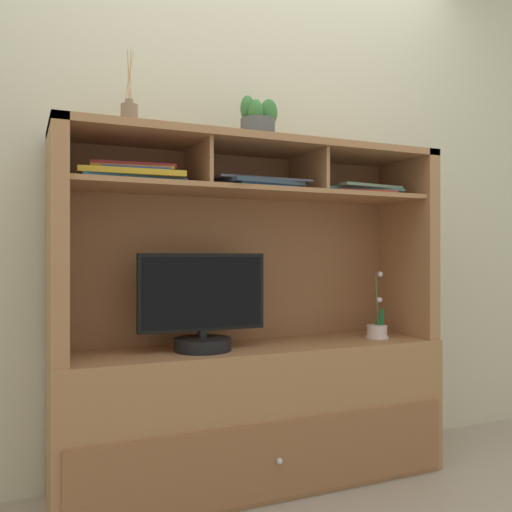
{
  "coord_description": "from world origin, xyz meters",
  "views": [
    {
      "loc": [
        -0.93,
        -2.12,
        0.96
      ],
      "look_at": [
        0.0,
        0.0,
        0.97
      ],
      "focal_mm": 38.14,
      "sensor_mm": 36.0,
      "label": 1
    }
  ],
  "objects_px": {
    "media_console": "(255,376)",
    "diffuser_bottle": "(129,115)",
    "magazine_stack_centre": "(358,191)",
    "potted_orchid": "(377,329)",
    "magazine_stack_left": "(131,175)",
    "tv_monitor": "(203,309)",
    "magazine_stack_right": "(256,184)",
    "potted_succulent": "(257,124)"
  },
  "relations": [
    {
      "from": "media_console",
      "to": "diffuser_bottle",
      "type": "height_order",
      "value": "diffuser_bottle"
    },
    {
      "from": "magazine_stack_centre",
      "to": "magazine_stack_right",
      "type": "bearing_deg",
      "value": -177.91
    },
    {
      "from": "magazine_stack_centre",
      "to": "magazine_stack_right",
      "type": "distance_m",
      "value": 0.52
    },
    {
      "from": "tv_monitor",
      "to": "diffuser_bottle",
      "type": "xyz_separation_m",
      "value": [
        -0.29,
        0.02,
        0.76
      ]
    },
    {
      "from": "magazine_stack_right",
      "to": "tv_monitor",
      "type": "bearing_deg",
      "value": 179.11
    },
    {
      "from": "media_console",
      "to": "tv_monitor",
      "type": "xyz_separation_m",
      "value": [
        -0.25,
        -0.04,
        0.3
      ]
    },
    {
      "from": "magazine_stack_centre",
      "to": "magazine_stack_right",
      "type": "relative_size",
      "value": 0.98
    },
    {
      "from": "magazine_stack_centre",
      "to": "media_console",
      "type": "bearing_deg",
      "value": 177.01
    },
    {
      "from": "magazine_stack_centre",
      "to": "diffuser_bottle",
      "type": "bearing_deg",
      "value": 179.96
    },
    {
      "from": "magazine_stack_right",
      "to": "potted_orchid",
      "type": "bearing_deg",
      "value": 0.49
    },
    {
      "from": "magazine_stack_centre",
      "to": "diffuser_bottle",
      "type": "distance_m",
      "value": 1.07
    },
    {
      "from": "media_console",
      "to": "magazine_stack_right",
      "type": "distance_m",
      "value": 0.82
    },
    {
      "from": "magazine_stack_left",
      "to": "diffuser_bottle",
      "type": "height_order",
      "value": "diffuser_bottle"
    },
    {
      "from": "tv_monitor",
      "to": "magazine_stack_centre",
      "type": "distance_m",
      "value": 0.91
    },
    {
      "from": "media_console",
      "to": "diffuser_bottle",
      "type": "xyz_separation_m",
      "value": [
        -0.54,
        -0.03,
        1.05
      ]
    },
    {
      "from": "magazine_stack_centre",
      "to": "magazine_stack_left",
      "type": "bearing_deg",
      "value": 179.4
    },
    {
      "from": "magazine_stack_centre",
      "to": "diffuser_bottle",
      "type": "xyz_separation_m",
      "value": [
        -1.04,
        0.0,
        0.24
      ]
    },
    {
      "from": "media_console",
      "to": "tv_monitor",
      "type": "distance_m",
      "value": 0.39
    },
    {
      "from": "media_console",
      "to": "potted_orchid",
      "type": "relative_size",
      "value": 5.37
    },
    {
      "from": "magazine_stack_right",
      "to": "magazine_stack_centre",
      "type": "bearing_deg",
      "value": 2.09
    },
    {
      "from": "magazine_stack_left",
      "to": "potted_succulent",
      "type": "height_order",
      "value": "potted_succulent"
    },
    {
      "from": "media_console",
      "to": "potted_succulent",
      "type": "bearing_deg",
      "value": -95.19
    },
    {
      "from": "magazine_stack_centre",
      "to": "potted_succulent",
      "type": "relative_size",
      "value": 2.0
    },
    {
      "from": "magazine_stack_left",
      "to": "diffuser_bottle",
      "type": "bearing_deg",
      "value": -128.67
    },
    {
      "from": "potted_orchid",
      "to": "media_console",
      "type": "bearing_deg",
      "value": 176.2
    },
    {
      "from": "diffuser_bottle",
      "to": "magazine_stack_right",
      "type": "bearing_deg",
      "value": -2.14
    },
    {
      "from": "tv_monitor",
      "to": "potted_orchid",
      "type": "height_order",
      "value": "tv_monitor"
    },
    {
      "from": "magazine_stack_left",
      "to": "magazine_stack_right",
      "type": "bearing_deg",
      "value": -3.31
    },
    {
      "from": "media_console",
      "to": "magazine_stack_right",
      "type": "height_order",
      "value": "media_console"
    },
    {
      "from": "magazine_stack_left",
      "to": "magazine_stack_centre",
      "type": "relative_size",
      "value": 1.02
    },
    {
      "from": "magazine_stack_centre",
      "to": "diffuser_bottle",
      "type": "height_order",
      "value": "diffuser_bottle"
    },
    {
      "from": "tv_monitor",
      "to": "potted_succulent",
      "type": "relative_size",
      "value": 2.63
    },
    {
      "from": "potted_orchid",
      "to": "magazine_stack_left",
      "type": "height_order",
      "value": "magazine_stack_left"
    },
    {
      "from": "diffuser_bottle",
      "to": "media_console",
      "type": "bearing_deg",
      "value": 2.72
    },
    {
      "from": "potted_orchid",
      "to": "magazine_stack_left",
      "type": "xyz_separation_m",
      "value": [
        -1.13,
        0.02,
        0.65
      ]
    },
    {
      "from": "potted_orchid",
      "to": "diffuser_bottle",
      "type": "relative_size",
      "value": 1.02
    },
    {
      "from": "diffuser_bottle",
      "to": "potted_succulent",
      "type": "xyz_separation_m",
      "value": [
        0.54,
        -0.0,
        0.02
      ]
    },
    {
      "from": "potted_succulent",
      "to": "magazine_stack_right",
      "type": "bearing_deg",
      "value": -125.97
    },
    {
      "from": "magazine_stack_right",
      "to": "potted_succulent",
      "type": "bearing_deg",
      "value": 54.03
    },
    {
      "from": "tv_monitor",
      "to": "magazine_stack_right",
      "type": "bearing_deg",
      "value": -0.89
    },
    {
      "from": "media_console",
      "to": "diffuser_bottle",
      "type": "relative_size",
      "value": 5.48
    },
    {
      "from": "magazine_stack_left",
      "to": "potted_succulent",
      "type": "bearing_deg",
      "value": -1.18
    }
  ]
}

